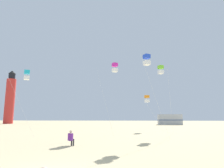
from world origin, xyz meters
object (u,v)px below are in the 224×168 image
at_px(kite_box_lime, 161,70).
at_px(lighthouse_distant, 10,98).
at_px(kite_box_magenta, 115,68).
at_px(rv_van_silver, 170,119).
at_px(kite_box_blue, 147,60).
at_px(kite_box_cyan, 27,75).
at_px(kite_box_orange, 147,99).
at_px(kite_flyer_standing, 71,138).

height_order(kite_box_lime, lighthouse_distant, lighthouse_distant).
distance_m(kite_box_magenta, rv_van_silver, 35.00).
bearing_deg(lighthouse_distant, kite_box_blue, -44.68).
bearing_deg(kite_box_magenta, kite_box_cyan, -167.15).
relative_size(kite_box_blue, kite_box_lime, 0.97).
distance_m(kite_box_lime, lighthouse_distant, 52.57).
bearing_deg(kite_box_magenta, rv_van_silver, 67.30).
relative_size(kite_box_magenta, rv_van_silver, 1.37).
bearing_deg(kite_box_blue, rv_van_silver, 74.84).
relative_size(kite_box_orange, lighthouse_distant, 0.33).
relative_size(kite_flyer_standing, kite_box_blue, 0.13).
relative_size(kite_box_lime, lighthouse_distant, 0.54).
relative_size(kite_box_cyan, kite_box_orange, 1.35).
bearing_deg(kite_box_magenta, kite_box_blue, -46.46).
relative_size(kite_box_cyan, kite_box_lime, 0.84).
bearing_deg(kite_flyer_standing, rv_van_silver, -98.83).
bearing_deg(rv_van_silver, kite_box_cyan, -123.41).
relative_size(kite_flyer_standing, kite_box_magenta, 0.13).
bearing_deg(kite_box_cyan, rv_van_silver, 55.35).
bearing_deg(kite_box_lime, lighthouse_distant, 141.81).
relative_size(kite_box_cyan, rv_van_silver, 1.17).
height_order(kite_box_magenta, kite_box_orange, kite_box_magenta).
height_order(kite_flyer_standing, rv_van_silver, rv_van_silver).
xyz_separation_m(kite_flyer_standing, kite_box_lime, (8.84, 11.24, 7.81)).
relative_size(kite_flyer_standing, rv_van_silver, 0.18).
bearing_deg(kite_box_cyan, kite_box_magenta, 12.85).
xyz_separation_m(kite_flyer_standing, kite_box_cyan, (-7.51, 6.81, 6.40)).
xyz_separation_m(kite_box_orange, kite_box_lime, (1.36, -5.88, 3.39)).
xyz_separation_m(kite_flyer_standing, kite_box_blue, (6.38, 5.33, 7.49)).
relative_size(kite_box_lime, rv_van_silver, 1.39).
distance_m(kite_flyer_standing, kite_box_cyan, 11.98).
height_order(kite_box_lime, rv_van_silver, kite_box_lime).
bearing_deg(kite_box_orange, kite_box_lime, -76.97).
distance_m(kite_box_blue, lighthouse_distant, 54.63).
relative_size(kite_box_orange, kite_box_lime, 0.62).
xyz_separation_m(kite_box_blue, kite_box_lime, (2.47, 5.91, 0.31)).
height_order(kite_box_magenta, kite_box_lime, kite_box_lime).
xyz_separation_m(kite_box_cyan, lighthouse_distant, (-24.96, 36.93, 0.82)).
bearing_deg(lighthouse_distant, kite_box_lime, -38.19).
bearing_deg(kite_box_lime, kite_box_blue, -112.66).
height_order(kite_box_orange, rv_van_silver, kite_box_orange).
height_order(kite_box_blue, lighthouse_distant, lighthouse_distant).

